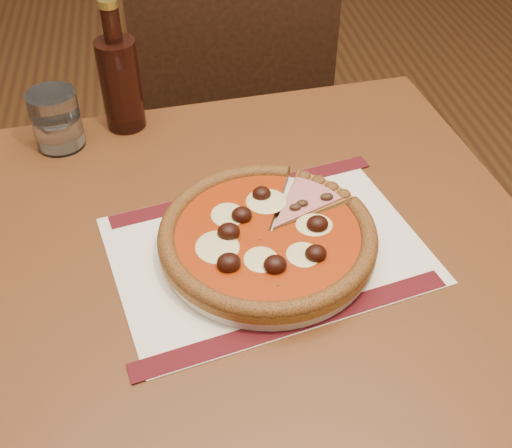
% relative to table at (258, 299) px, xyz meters
% --- Properties ---
extents(table, '(0.86, 0.86, 0.75)m').
position_rel_table_xyz_m(table, '(0.00, 0.00, 0.00)').
color(table, brown).
rests_on(table, ground).
extents(chair_far, '(0.46, 0.46, 0.94)m').
position_rel_table_xyz_m(chair_far, '(0.06, 0.75, -0.11)').
color(chair_far, black).
rests_on(chair_far, ground).
extents(placemat, '(0.47, 0.38, 0.00)m').
position_rel_table_xyz_m(placemat, '(0.01, -0.00, 0.10)').
color(placemat, white).
rests_on(placemat, table).
extents(plate, '(0.29, 0.29, 0.02)m').
position_rel_table_xyz_m(plate, '(0.01, -0.00, 0.11)').
color(plate, white).
rests_on(plate, placemat).
extents(pizza, '(0.30, 0.30, 0.04)m').
position_rel_table_xyz_m(pizza, '(0.01, -0.00, 0.13)').
color(pizza, '#A06D26').
rests_on(pizza, plate).
extents(ham_slice, '(0.13, 0.12, 0.02)m').
position_rel_table_xyz_m(ham_slice, '(0.08, 0.07, 0.13)').
color(ham_slice, '#A06D26').
rests_on(ham_slice, plate).
extents(water_glass, '(0.09, 0.09, 0.10)m').
position_rel_table_xyz_m(water_glass, '(-0.28, 0.31, 0.15)').
color(water_glass, white).
rests_on(water_glass, table).
extents(bottle, '(0.07, 0.07, 0.22)m').
position_rel_table_xyz_m(bottle, '(-0.17, 0.35, 0.19)').
color(bottle, black).
rests_on(bottle, table).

